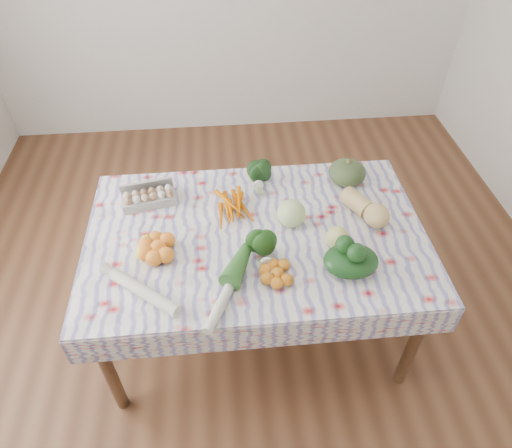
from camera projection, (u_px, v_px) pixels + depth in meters
name	position (u px, v px, depth m)	size (l,w,h in m)	color
ground	(256.00, 322.00, 2.76)	(4.50, 4.50, 0.00)	#56321D
dining_table	(256.00, 244.00, 2.29)	(1.60, 1.00, 0.75)	brown
tablecloth	(256.00, 233.00, 2.24)	(1.66, 1.06, 0.01)	silver
egg_carton	(149.00, 199.00, 2.36)	(0.28, 0.11, 0.07)	#A5A5A0
carrot_bunch	(233.00, 212.00, 2.30)	(0.25, 0.23, 0.05)	#D16200
kale_bunch	(258.00, 176.00, 2.46)	(0.14, 0.12, 0.12)	#163714
kabocha_squash	(347.00, 172.00, 2.48)	(0.20, 0.20, 0.13)	#3B5029
cabbage	(291.00, 213.00, 2.23)	(0.14, 0.14, 0.14)	#BBDD8C
butternut_squash	(366.00, 206.00, 2.28)	(0.13, 0.28, 0.13)	tan
orange_cluster	(158.00, 248.00, 2.10)	(0.24, 0.24, 0.08)	orange
broccoli	(263.00, 253.00, 2.07)	(0.14, 0.14, 0.10)	#1C4915
mandarin_cluster	(278.00, 272.00, 2.01)	(0.19, 0.19, 0.06)	orange
grapefruit	(338.00, 238.00, 2.13)	(0.11, 0.11, 0.11)	#D1CE6F
spinach_bag	(351.00, 261.00, 2.03)	(0.25, 0.20, 0.11)	black
daikon	(144.00, 292.00, 1.93)	(0.06, 0.06, 0.39)	beige
leek	(228.00, 289.00, 1.95)	(0.05, 0.05, 0.45)	beige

